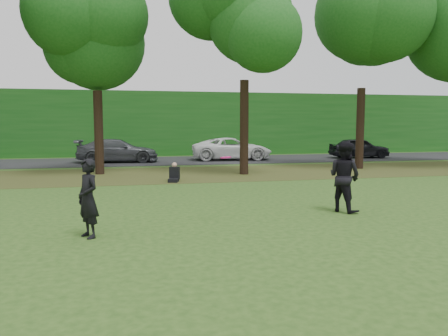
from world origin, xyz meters
name	(u,v)px	position (x,y,z in m)	size (l,w,h in m)	color
ground	(215,247)	(0.00, 0.00, 0.00)	(120.00, 120.00, 0.00)	#254615
leaf_litter	(162,175)	(0.00, 13.00, 0.01)	(60.00, 7.00, 0.01)	#413817
street	(152,161)	(0.00, 21.00, 0.01)	(70.00, 7.00, 0.02)	black
far_hedge	(147,124)	(0.00, 27.00, 2.50)	(70.00, 3.00, 5.00)	#175117
player_left	(88,198)	(-2.56, 1.37, 0.87)	(0.64, 0.42, 1.75)	black
player_right	(344,177)	(4.34, 2.76, 1.00)	(0.98, 0.76, 2.01)	black
parked_cars	(137,151)	(-0.97, 20.42, 0.76)	(37.89, 3.68, 1.54)	black
frisbee	(226,157)	(0.72, 2.12, 1.67)	(0.33, 0.33, 0.05)	#DF1277
seated_person	(174,174)	(0.31, 10.29, 0.31)	(0.60, 0.82, 0.83)	black
tree_line	(152,10)	(-0.34, 12.94, 7.84)	(55.30, 7.90, 12.31)	black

